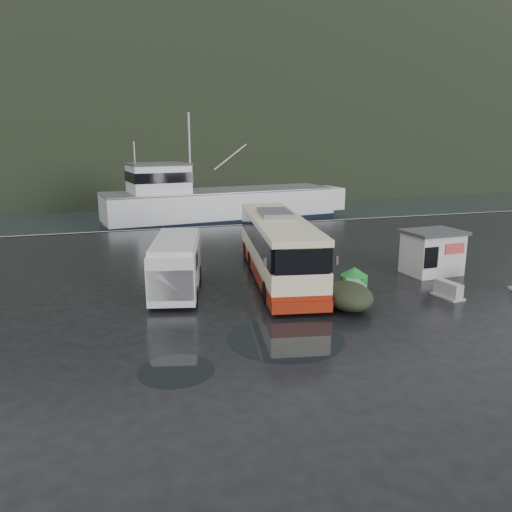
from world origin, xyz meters
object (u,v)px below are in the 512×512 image
object	(u,v)px
waste_bin_right	(281,305)
white_van	(178,291)
jersey_barrier_a	(353,300)
jersey_barrier_b	(448,297)
fishing_trawler	(221,210)
dome_tent	(348,308)
waste_bin_left	(353,294)
coach_bus	(277,278)
ticket_kiosk	(430,273)

from	to	relation	value
waste_bin_right	white_van	bearing A→B (deg)	140.16
waste_bin_right	jersey_barrier_a	bearing A→B (deg)	-3.76
jersey_barrier_b	fishing_trawler	xyz separation A→B (m)	(-3.69, 30.90, 0.00)
waste_bin_right	dome_tent	xyz separation A→B (m)	(2.65, -1.21, 0.00)
white_van	waste_bin_right	bearing A→B (deg)	-27.02
waste_bin_right	dome_tent	world-z (taller)	waste_bin_right
jersey_barrier_b	jersey_barrier_a	bearing A→B (deg)	167.86
fishing_trawler	white_van	bearing A→B (deg)	-115.20
waste_bin_left	dome_tent	xyz separation A→B (m)	(-1.20, -1.81, 0.00)
dome_tent	coach_bus	bearing A→B (deg)	103.88
coach_bus	white_van	xyz separation A→B (m)	(-5.38, -0.83, 0.00)
ticket_kiosk	white_van	bearing A→B (deg)	172.78
white_van	fishing_trawler	size ratio (longest dim) A/B	0.23
dome_tent	fishing_trawler	distance (m)	30.98
white_van	jersey_barrier_a	distance (m)	8.33
waste_bin_left	dome_tent	distance (m)	2.17
jersey_barrier_a	fishing_trawler	world-z (taller)	fishing_trawler
white_van	jersey_barrier_a	xyz separation A→B (m)	(7.50, -3.62, 0.00)
ticket_kiosk	jersey_barrier_a	distance (m)	6.76
fishing_trawler	waste_bin_left	bearing A→B (deg)	-98.46
waste_bin_left	ticket_kiosk	xyz separation A→B (m)	(5.71, 2.03, 0.00)
white_van	ticket_kiosk	distance (m)	13.65
coach_bus	jersey_barrier_b	world-z (taller)	coach_bus
fishing_trawler	ticket_kiosk	bearing A→B (deg)	-86.58
waste_bin_right	jersey_barrier_a	distance (m)	3.43
jersey_barrier_b	waste_bin_right	bearing A→B (deg)	171.51
dome_tent	jersey_barrier_b	xyz separation A→B (m)	(5.12, 0.05, 0.00)
coach_bus	fishing_trawler	distance (m)	25.66
dome_tent	jersey_barrier_a	distance (m)	1.25
waste_bin_left	ticket_kiosk	size ratio (longest dim) A/B	0.43
coach_bus	fishing_trawler	size ratio (longest dim) A/B	0.44
waste_bin_left	jersey_barrier_b	xyz separation A→B (m)	(3.92, -1.76, 0.00)
white_van	ticket_kiosk	bearing A→B (deg)	9.63
ticket_kiosk	jersey_barrier_a	xyz separation A→B (m)	(-6.13, -2.86, 0.00)
coach_bus	waste_bin_left	distance (m)	4.43
coach_bus	waste_bin_left	bearing A→B (deg)	-45.51
coach_bus	jersey_barrier_a	size ratio (longest dim) A/B	6.81
coach_bus	ticket_kiosk	bearing A→B (deg)	-1.45
waste_bin_right	jersey_barrier_b	bearing A→B (deg)	-8.49
jersey_barrier_b	ticket_kiosk	bearing A→B (deg)	64.78
dome_tent	jersey_barrier_b	bearing A→B (deg)	0.54
ticket_kiosk	jersey_barrier_a	world-z (taller)	ticket_kiosk
waste_bin_right	ticket_kiosk	distance (m)	9.91
coach_bus	waste_bin_right	bearing A→B (deg)	-97.64
white_van	dome_tent	bearing A→B (deg)	-21.60
dome_tent	jersey_barrier_a	xyz separation A→B (m)	(0.78, 0.98, 0.00)
jersey_barrier_a	waste_bin_right	bearing A→B (deg)	176.24
white_van	jersey_barrier_b	xyz separation A→B (m)	(11.84, -4.56, 0.00)
coach_bus	ticket_kiosk	world-z (taller)	coach_bus
jersey_barrier_a	waste_bin_left	bearing A→B (deg)	63.22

